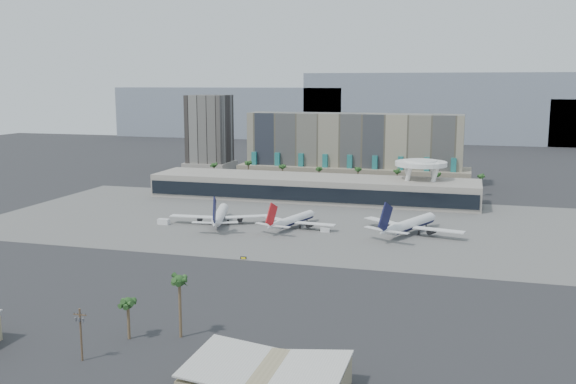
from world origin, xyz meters
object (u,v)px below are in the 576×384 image
(utility_pole, at_px, (80,330))
(service_vehicle_a, at_px, (164,222))
(airliner_left, at_px, (220,215))
(taxiway_sign, at_px, (243,258))
(airliner_right, at_px, (410,224))
(service_vehicle_b, at_px, (325,230))
(airliner_centre, at_px, (293,220))

(utility_pole, height_order, service_vehicle_a, utility_pole)
(utility_pole, xyz_separation_m, airliner_left, (-22.24, 137.00, -3.20))
(service_vehicle_a, height_order, taxiway_sign, service_vehicle_a)
(airliner_right, xyz_separation_m, service_vehicle_b, (-33.78, -6.06, -3.07))
(utility_pole, distance_m, service_vehicle_a, 137.66)
(utility_pole, relative_size, service_vehicle_a, 2.39)
(utility_pole, relative_size, airliner_right, 0.28)
(airliner_centre, height_order, airliner_right, airliner_right)
(service_vehicle_a, bearing_deg, airliner_left, 20.62)
(airliner_right, bearing_deg, utility_pole, -88.53)
(airliner_left, relative_size, service_vehicle_b, 11.88)
(airliner_centre, relative_size, service_vehicle_b, 10.22)
(taxiway_sign, bearing_deg, airliner_centre, 79.49)
(taxiway_sign, bearing_deg, service_vehicle_a, 133.97)
(utility_pole, height_order, taxiway_sign, utility_pole)
(airliner_right, relative_size, service_vehicle_b, 11.63)
(airliner_right, height_order, taxiway_sign, airliner_right)
(utility_pole, height_order, airliner_left, airliner_left)
(service_vehicle_b, height_order, taxiway_sign, service_vehicle_b)
(service_vehicle_a, bearing_deg, airliner_centre, 12.74)
(airliner_left, distance_m, airliner_centre, 32.33)
(airliner_left, height_order, airliner_right, airliner_right)
(service_vehicle_b, bearing_deg, taxiway_sign, -122.26)
(utility_pole, relative_size, airliner_centre, 0.32)
(utility_pole, distance_m, airliner_left, 138.83)
(service_vehicle_a, height_order, service_vehicle_b, service_vehicle_a)
(service_vehicle_a, distance_m, taxiway_sign, 67.15)
(utility_pole, height_order, airliner_centre, airliner_centre)
(airliner_left, height_order, service_vehicle_b, airliner_left)
(airliner_left, xyz_separation_m, airliner_centre, (32.27, 1.93, -0.54))
(utility_pole, xyz_separation_m, service_vehicle_b, (24.71, 134.98, -6.18))
(airliner_centre, xyz_separation_m, airliner_right, (48.46, 2.11, 0.63))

